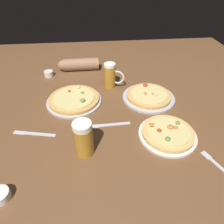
{
  "coord_description": "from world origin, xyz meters",
  "views": [
    {
      "loc": [
        -0.08,
        -0.84,
        0.69
      ],
      "look_at": [
        0.0,
        0.0,
        0.02
      ],
      "focal_mm": 31.7,
      "sensor_mm": 36.0,
      "label": 1
    }
  ],
  "objects_px": {
    "pizza_plate_far": "(74,100)",
    "ramekin_butter": "(0,196)",
    "diner_arm": "(78,65)",
    "knife_spare": "(34,134)",
    "pizza_plate_near": "(168,133)",
    "beer_mug_amber": "(111,76)",
    "knife_right": "(109,125)",
    "beer_mug_dark": "(84,138)",
    "ramekin_sauce": "(49,74)",
    "fork_spare": "(224,170)",
    "pizza_plate_side": "(149,96)"
  },
  "relations": [
    {
      "from": "pizza_plate_far",
      "to": "ramekin_butter",
      "type": "height_order",
      "value": "pizza_plate_far"
    },
    {
      "from": "diner_arm",
      "to": "knife_spare",
      "type": "bearing_deg",
      "value": -105.91
    },
    {
      "from": "pizza_plate_near",
      "to": "beer_mug_amber",
      "type": "relative_size",
      "value": 1.72
    },
    {
      "from": "ramekin_butter",
      "to": "knife_right",
      "type": "bearing_deg",
      "value": 39.95
    },
    {
      "from": "pizza_plate_near",
      "to": "beer_mug_dark",
      "type": "height_order",
      "value": "beer_mug_dark"
    },
    {
      "from": "pizza_plate_near",
      "to": "diner_arm",
      "type": "xyz_separation_m",
      "value": [
        -0.46,
        0.76,
        0.03
      ]
    },
    {
      "from": "pizza_plate_near",
      "to": "ramekin_butter",
      "type": "relative_size",
      "value": 4.1
    },
    {
      "from": "knife_spare",
      "to": "beer_mug_amber",
      "type": "bearing_deg",
      "value": 44.5
    },
    {
      "from": "ramekin_sauce",
      "to": "diner_arm",
      "type": "bearing_deg",
      "value": 20.3
    },
    {
      "from": "fork_spare",
      "to": "diner_arm",
      "type": "bearing_deg",
      "value": 122.69
    },
    {
      "from": "pizza_plate_side",
      "to": "beer_mug_dark",
      "type": "height_order",
      "value": "beer_mug_dark"
    },
    {
      "from": "pizza_plate_far",
      "to": "knife_right",
      "type": "relative_size",
      "value": 1.47
    },
    {
      "from": "ramekin_sauce",
      "to": "fork_spare",
      "type": "height_order",
      "value": "ramekin_sauce"
    },
    {
      "from": "knife_spare",
      "to": "diner_arm",
      "type": "height_order",
      "value": "diner_arm"
    },
    {
      "from": "beer_mug_dark",
      "to": "beer_mug_amber",
      "type": "bearing_deg",
      "value": 73.05
    },
    {
      "from": "fork_spare",
      "to": "ramekin_butter",
      "type": "bearing_deg",
      "value": -177.87
    },
    {
      "from": "ramekin_sauce",
      "to": "fork_spare",
      "type": "distance_m",
      "value": 1.22
    },
    {
      "from": "pizza_plate_side",
      "to": "knife_spare",
      "type": "bearing_deg",
      "value": -158.76
    },
    {
      "from": "pizza_plate_near",
      "to": "pizza_plate_far",
      "type": "bearing_deg",
      "value": 144.35
    },
    {
      "from": "beer_mug_dark",
      "to": "knife_spare",
      "type": "distance_m",
      "value": 0.3
    },
    {
      "from": "pizza_plate_far",
      "to": "diner_arm",
      "type": "xyz_separation_m",
      "value": [
        0.01,
        0.42,
        0.03
      ]
    },
    {
      "from": "pizza_plate_far",
      "to": "fork_spare",
      "type": "bearing_deg",
      "value": -41.0
    },
    {
      "from": "knife_spare",
      "to": "diner_arm",
      "type": "bearing_deg",
      "value": 74.09
    },
    {
      "from": "beer_mug_amber",
      "to": "knife_right",
      "type": "distance_m",
      "value": 0.39
    },
    {
      "from": "ramekin_butter",
      "to": "knife_spare",
      "type": "relative_size",
      "value": 0.32
    },
    {
      "from": "pizza_plate_side",
      "to": "beer_mug_dark",
      "type": "bearing_deg",
      "value": -135.22
    },
    {
      "from": "ramekin_sauce",
      "to": "knife_spare",
      "type": "height_order",
      "value": "ramekin_sauce"
    },
    {
      "from": "beer_mug_dark",
      "to": "beer_mug_amber",
      "type": "height_order",
      "value": "beer_mug_dark"
    },
    {
      "from": "pizza_plate_far",
      "to": "ramekin_sauce",
      "type": "bearing_deg",
      "value": 119.87
    },
    {
      "from": "beer_mug_amber",
      "to": "knife_right",
      "type": "xyz_separation_m",
      "value": [
        -0.04,
        -0.38,
        -0.08
      ]
    },
    {
      "from": "pizza_plate_far",
      "to": "fork_spare",
      "type": "relative_size",
      "value": 1.46
    },
    {
      "from": "ramekin_butter",
      "to": "fork_spare",
      "type": "height_order",
      "value": "ramekin_butter"
    },
    {
      "from": "fork_spare",
      "to": "diner_arm",
      "type": "xyz_separation_m",
      "value": [
        -0.63,
        0.97,
        0.04
      ]
    },
    {
      "from": "pizza_plate_side",
      "to": "beer_mug_amber",
      "type": "bearing_deg",
      "value": 143.2
    },
    {
      "from": "pizza_plate_far",
      "to": "ramekin_butter",
      "type": "bearing_deg",
      "value": -111.89
    },
    {
      "from": "pizza_plate_near",
      "to": "ramekin_sauce",
      "type": "relative_size",
      "value": 4.39
    },
    {
      "from": "knife_right",
      "to": "diner_arm",
      "type": "relative_size",
      "value": 0.72
    },
    {
      "from": "pizza_plate_far",
      "to": "fork_spare",
      "type": "distance_m",
      "value": 0.84
    },
    {
      "from": "pizza_plate_near",
      "to": "knife_right",
      "type": "xyz_separation_m",
      "value": [
        -0.28,
        0.11,
        -0.01
      ]
    },
    {
      "from": "pizza_plate_side",
      "to": "beer_mug_amber",
      "type": "distance_m",
      "value": 0.28
    },
    {
      "from": "pizza_plate_far",
      "to": "knife_right",
      "type": "xyz_separation_m",
      "value": [
        0.19,
        -0.23,
        -0.01
      ]
    },
    {
      "from": "beer_mug_amber",
      "to": "knife_right",
      "type": "bearing_deg",
      "value": -96.61
    },
    {
      "from": "ramekin_sauce",
      "to": "knife_spare",
      "type": "bearing_deg",
      "value": -88.71
    },
    {
      "from": "ramekin_sauce",
      "to": "pizza_plate_side",
      "type": "bearing_deg",
      "value": -28.55
    },
    {
      "from": "pizza_plate_near",
      "to": "ramekin_butter",
      "type": "bearing_deg",
      "value": -160.41
    },
    {
      "from": "beer_mug_dark",
      "to": "ramekin_butter",
      "type": "relative_size",
      "value": 2.49
    },
    {
      "from": "pizza_plate_side",
      "to": "ramekin_butter",
      "type": "xyz_separation_m",
      "value": [
        -0.69,
        -0.57,
        0.0
      ]
    },
    {
      "from": "knife_right",
      "to": "fork_spare",
      "type": "distance_m",
      "value": 0.55
    },
    {
      "from": "beer_mug_amber",
      "to": "diner_arm",
      "type": "relative_size",
      "value": 0.53
    },
    {
      "from": "pizza_plate_near",
      "to": "pizza_plate_far",
      "type": "distance_m",
      "value": 0.57
    }
  ]
}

